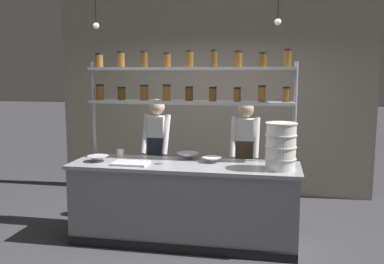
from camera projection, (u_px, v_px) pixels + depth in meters
name	position (u px, v px, depth m)	size (l,w,h in m)	color
ground_plane	(184.00, 241.00, 4.99)	(40.00, 40.00, 0.00)	#3D3D42
back_wall	(211.00, 96.00, 6.83)	(5.01, 0.12, 3.12)	#9E9384
prep_counter	(184.00, 203.00, 4.92)	(2.61, 0.76, 0.92)	gray
spice_shelf_unit	(188.00, 89.00, 5.06)	(2.49, 0.28, 2.21)	#999BA0
chef_left	(157.00, 151.00, 5.62)	(0.37, 0.29, 1.61)	black
chef_center	(245.00, 155.00, 5.42)	(0.37, 0.29, 1.59)	black
container_stack	(281.00, 146.00, 4.54)	(0.34, 0.34, 0.51)	white
cutting_board	(131.00, 163.00, 4.82)	(0.40, 0.26, 0.02)	silver
prep_bowl_near_left	(98.00, 159.00, 4.98)	(0.25, 0.25, 0.07)	silver
prep_bowl_center_front	(212.00, 160.00, 4.93)	(0.22, 0.22, 0.06)	white
prep_bowl_center_back	(188.00, 156.00, 5.11)	(0.27, 0.27, 0.07)	#B2B7BC
serving_cup_front	(120.00, 153.00, 5.22)	(0.09, 0.09, 0.10)	silver
pendant_light_row	(183.00, 21.00, 4.63)	(2.09, 0.07, 0.64)	black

